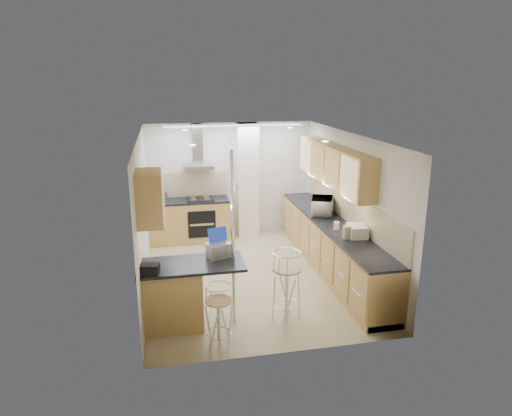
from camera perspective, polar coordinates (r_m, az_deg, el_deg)
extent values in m
plane|color=tan|center=(8.24, -0.65, -8.52)|extent=(4.80, 4.80, 0.00)
cube|color=silver|center=(10.11, -3.26, 3.56)|extent=(3.60, 0.04, 2.50)
cube|color=silver|center=(5.60, 4.02, -6.83)|extent=(3.60, 0.04, 2.50)
cube|color=silver|center=(7.69, -13.96, -0.89)|extent=(0.04, 4.80, 2.50)
cube|color=silver|center=(8.33, 11.58, 0.55)|extent=(0.04, 4.80, 2.50)
cube|color=white|center=(7.56, -0.70, 9.00)|extent=(3.60, 4.80, 0.02)
cube|color=tan|center=(8.48, 9.71, 5.30)|extent=(0.34, 3.00, 0.72)
cube|color=tan|center=(6.22, -13.19, 1.22)|extent=(0.34, 0.62, 0.72)
cube|color=beige|center=(8.34, 11.46, 0.08)|extent=(0.03, 4.40, 0.56)
cube|color=beige|center=(10.02, -8.63, 2.88)|extent=(1.70, 0.03, 0.56)
cube|color=white|center=(9.97, -1.10, 3.41)|extent=(0.45, 0.40, 2.50)
cube|color=#A6A8AA|center=(9.71, -7.18, 5.18)|extent=(0.62, 0.48, 0.08)
cube|color=#A6A8AA|center=(9.78, -7.34, 7.86)|extent=(0.22, 0.20, 0.88)
cylinder|color=white|center=(6.36, -2.89, -3.96)|extent=(0.05, 0.05, 2.50)
cube|color=black|center=(9.65, -6.77, -2.05)|extent=(0.58, 0.02, 0.58)
cube|color=black|center=(9.82, -7.02, 1.14)|extent=(0.58, 0.50, 0.02)
cube|color=tan|center=(9.32, -2.83, 10.21)|extent=(2.80, 0.35, 0.02)
cube|color=tan|center=(8.47, 9.40, -4.85)|extent=(0.60, 4.40, 0.88)
cube|color=black|center=(8.31, 9.54, -1.89)|extent=(0.63, 4.40, 0.04)
cube|color=tan|center=(9.94, -8.36, -1.65)|extent=(1.70, 0.60, 0.88)
cube|color=black|center=(9.81, -8.47, 0.92)|extent=(1.70, 0.63, 0.04)
cube|color=tan|center=(6.63, -7.97, -10.80)|extent=(1.35, 0.62, 0.90)
cube|color=black|center=(6.43, -8.13, -7.06)|extent=(1.47, 0.72, 0.04)
imported|color=silver|center=(8.73, 8.25, 0.25)|extent=(0.56, 0.67, 0.31)
cube|color=#979A9E|center=(6.56, -4.68, -5.28)|extent=(0.37, 0.32, 0.21)
cube|color=black|center=(6.18, -13.16, -7.43)|extent=(0.27, 0.22, 0.13)
cylinder|color=beige|center=(8.58, 8.61, -0.46)|extent=(0.14, 0.14, 0.19)
cylinder|color=beige|center=(9.46, 7.87, 1.00)|extent=(0.14, 0.14, 0.16)
cylinder|color=#ADAA8A|center=(7.50, 11.29, -2.99)|extent=(0.18, 0.18, 0.21)
cylinder|color=silver|center=(7.90, 10.06, -2.19)|extent=(0.12, 0.12, 0.14)
cube|color=beige|center=(7.61, 12.50, -2.82)|extent=(0.33, 0.39, 0.19)
cylinder|color=#A6A8AA|center=(9.79, -11.48, 1.45)|extent=(0.16, 0.16, 0.19)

